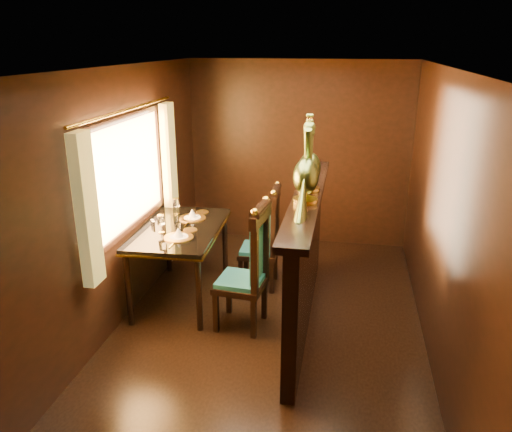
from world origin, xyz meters
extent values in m
plane|color=black|center=(0.00, 0.00, 0.00)|extent=(5.00, 5.00, 0.00)
cube|color=black|center=(0.00, 2.50, 1.25)|extent=(3.00, 0.04, 2.50)
cube|color=black|center=(0.00, -2.50, 1.25)|extent=(3.00, 0.04, 2.50)
cube|color=black|center=(-1.50, 0.00, 1.25)|extent=(0.04, 5.00, 2.50)
cube|color=black|center=(1.50, 0.00, 1.25)|extent=(0.04, 5.00, 2.50)
cube|color=beige|center=(0.00, 0.00, 2.50)|extent=(3.00, 5.00, 0.04)
cube|color=#FFC672|center=(-1.50, 0.30, 1.45)|extent=(0.01, 1.70, 1.05)
cube|color=yellow|center=(-1.40, -0.67, 1.40)|extent=(0.10, 0.22, 1.30)
cube|color=yellow|center=(-1.40, 1.27, 1.40)|extent=(0.10, 0.22, 1.30)
cylinder|color=yellow|center=(-1.42, 0.30, 2.10)|extent=(0.03, 2.20, 0.03)
cube|color=black|center=(0.33, 0.30, 0.65)|extent=(0.12, 2.60, 1.30)
cube|color=#35391A|center=(0.26, 0.30, 0.70)|extent=(0.02, 2.20, 0.95)
cube|color=black|center=(0.33, 0.30, 1.33)|extent=(0.26, 2.70, 0.06)
cube|color=black|center=(-1.05, 0.54, 0.81)|extent=(0.89, 1.42, 0.04)
cube|color=yellow|center=(-1.05, 0.54, 0.78)|extent=(0.91, 1.44, 0.02)
cylinder|color=black|center=(-1.38, -0.11, 0.39)|extent=(0.06, 0.06, 0.77)
cylinder|color=black|center=(-0.67, -0.08, 0.39)|extent=(0.06, 0.06, 0.77)
cylinder|color=black|center=(-1.43, 1.16, 0.39)|extent=(0.06, 0.06, 0.77)
cylinder|color=black|center=(-0.72, 1.19, 0.39)|extent=(0.06, 0.06, 0.77)
cylinder|color=orange|center=(-0.96, 0.25, 0.84)|extent=(0.30, 0.30, 0.01)
cone|color=silver|center=(-0.96, 0.25, 0.89)|extent=(0.11, 0.11, 0.10)
cylinder|color=orange|center=(-1.00, 0.83, 0.84)|extent=(0.30, 0.30, 0.01)
cone|color=silver|center=(-1.00, 0.83, 0.89)|extent=(0.11, 0.11, 0.10)
cylinder|color=silver|center=(-1.33, 0.51, 0.86)|extent=(0.03, 0.03, 0.06)
cylinder|color=silver|center=(-1.36, 0.55, 0.86)|extent=(0.03, 0.03, 0.06)
cube|color=black|center=(-0.29, 0.10, 0.44)|extent=(0.51, 0.51, 0.06)
cube|color=#155E60|center=(-0.29, 0.10, 0.50)|extent=(0.46, 0.46, 0.05)
cube|color=#155E60|center=(-0.09, 0.08, 0.83)|extent=(0.07, 0.37, 0.60)
cube|color=black|center=(-0.50, -0.08, 0.21)|extent=(0.05, 0.05, 0.41)
cube|color=black|center=(-0.12, -0.11, 0.21)|extent=(0.05, 0.05, 0.41)
cube|color=black|center=(-0.46, 0.31, 0.21)|extent=(0.05, 0.05, 0.41)
cube|color=black|center=(-0.08, 0.27, 0.21)|extent=(0.05, 0.05, 0.41)
sphere|color=yellow|center=(-0.11, -0.12, 1.28)|extent=(0.07, 0.07, 0.07)
sphere|color=yellow|center=(-0.07, 0.27, 1.28)|extent=(0.07, 0.07, 0.07)
cube|color=black|center=(-0.27, 0.99, 0.41)|extent=(0.44, 0.44, 0.06)
cube|color=#155E60|center=(-0.27, 0.99, 0.46)|extent=(0.40, 0.40, 0.05)
cube|color=#155E60|center=(-0.09, 0.99, 0.77)|extent=(0.04, 0.34, 0.55)
cube|color=black|center=(-0.45, 0.80, 0.19)|extent=(0.05, 0.05, 0.38)
cube|color=black|center=(-0.09, 0.82, 0.19)|extent=(0.05, 0.05, 0.38)
cube|color=black|center=(-0.46, 1.16, 0.19)|extent=(0.05, 0.05, 0.38)
cube|color=black|center=(-0.10, 1.17, 0.19)|extent=(0.05, 0.05, 0.38)
sphere|color=yellow|center=(-0.08, 0.82, 1.19)|extent=(0.07, 0.07, 0.07)
sphere|color=yellow|center=(-0.09, 1.17, 1.19)|extent=(0.07, 0.07, 0.07)
camera|label=1|loc=(0.68, -4.21, 2.71)|focal=35.00mm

